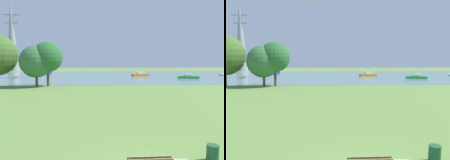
# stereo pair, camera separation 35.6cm
# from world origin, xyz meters

# --- Properties ---
(ground_plane) EXTENTS (160.00, 160.00, 0.00)m
(ground_plane) POSITION_xyz_m (0.00, 22.00, 0.00)
(ground_plane) COLOR olive
(litter_bin) EXTENTS (0.56, 0.56, 0.80)m
(litter_bin) POSITION_xyz_m (3.41, 1.46, 0.40)
(litter_bin) COLOR #1E512D
(litter_bin) RESTS_ON ground
(water_surface) EXTENTS (140.00, 40.00, 0.02)m
(water_surface) POSITION_xyz_m (0.00, 50.00, 0.01)
(water_surface) COLOR slate
(water_surface) RESTS_ON ground
(sailboat_blue) EXTENTS (5.01, 2.52, 6.01)m
(sailboat_blue) POSITION_xyz_m (-19.62, 61.01, 0.45)
(sailboat_blue) COLOR blue
(sailboat_blue) RESTS_ON water_surface
(sailboat_orange) EXTENTS (5.03, 2.77, 5.81)m
(sailboat_orange) POSITION_xyz_m (9.57, 49.95, 0.45)
(sailboat_orange) COLOR orange
(sailboat_orange) RESTS_ON water_surface
(sailboat_green) EXTENTS (5.01, 2.54, 5.55)m
(sailboat_green) POSITION_xyz_m (20.01, 42.25, 0.45)
(sailboat_green) COLOR green
(sailboat_green) RESTS_ON water_surface
(tree_east_near) EXTENTS (5.60, 5.60, 7.16)m
(tree_east_near) POSITION_xyz_m (-12.83, 29.50, 4.35)
(tree_east_near) COLOR brown
(tree_east_near) RESTS_ON ground
(tree_mid_shore) EXTENTS (5.34, 5.34, 7.80)m
(tree_mid_shore) POSITION_xyz_m (-10.94, 29.83, 5.12)
(tree_mid_shore) COLOR brown
(tree_mid_shore) RESTS_ON ground
(electricity_pylon) EXTENTS (6.40, 4.40, 26.58)m
(electricity_pylon) POSITION_xyz_m (-34.99, 75.96, 13.30)
(electricity_pylon) COLOR gray
(electricity_pylon) RESTS_ON ground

